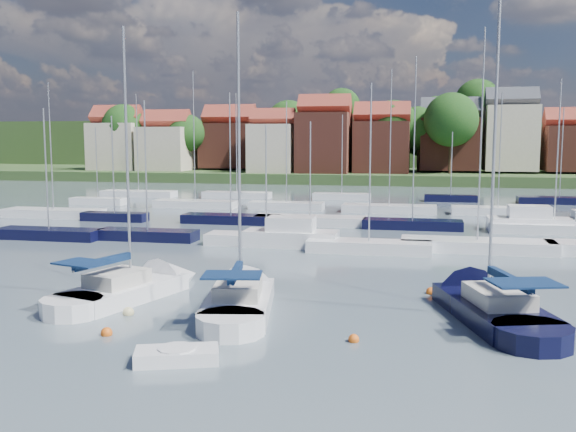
# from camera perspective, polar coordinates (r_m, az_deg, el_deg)

# --- Properties ---
(ground) EXTENTS (260.00, 260.00, 0.00)m
(ground) POSITION_cam_1_polar(r_m,az_deg,el_deg) (67.27, 8.13, -0.04)
(ground) COLOR #485461
(ground) RESTS_ON ground
(sailboat_left) EXTENTS (5.86, 11.16, 14.71)m
(sailboat_left) POSITION_cam_1_polar(r_m,az_deg,el_deg) (34.48, -12.95, -6.24)
(sailboat_left) COLOR white
(sailboat_left) RESTS_ON ground
(sailboat_centre) EXTENTS (4.78, 11.35, 14.99)m
(sailboat_centre) POSITION_cam_1_polar(r_m,az_deg,el_deg) (31.67, -4.10, -7.25)
(sailboat_centre) COLOR white
(sailboat_centre) RESTS_ON ground
(sailboat_navy) EXTENTS (6.53, 12.39, 16.58)m
(sailboat_navy) POSITION_cam_1_polar(r_m,az_deg,el_deg) (31.92, 16.68, -7.43)
(sailboat_navy) COLOR black
(sailboat_navy) RESTS_ON ground
(tender) EXTENTS (3.31, 2.32, 0.65)m
(tender) POSITION_cam_1_polar(r_m,az_deg,el_deg) (24.20, -9.84, -12.13)
(tender) COLOR white
(tender) RESTS_ON ground
(buoy_b) EXTENTS (0.48, 0.48, 0.48)m
(buoy_b) POSITION_cam_1_polar(r_m,az_deg,el_deg) (28.03, -15.82, -10.16)
(buoy_b) COLOR #D85914
(buoy_b) RESTS_ON ground
(buoy_c) EXTENTS (0.53, 0.53, 0.53)m
(buoy_c) POSITION_cam_1_polar(r_m,az_deg,el_deg) (30.88, -14.00, -8.51)
(buoy_c) COLOR beige
(buoy_c) RESTS_ON ground
(buoy_d) EXTENTS (0.44, 0.44, 0.44)m
(buoy_d) POSITION_cam_1_polar(r_m,az_deg,el_deg) (26.32, 5.86, -11.06)
(buoy_d) COLOR #D85914
(buoy_d) RESTS_ON ground
(buoy_e) EXTENTS (0.51, 0.51, 0.51)m
(buoy_e) POSITION_cam_1_polar(r_m,az_deg,el_deg) (34.65, 12.59, -6.77)
(buoy_e) COLOR #D85914
(buoy_e) RESTS_ON ground
(buoy_f) EXTENTS (0.50, 0.50, 0.50)m
(buoy_f) POSITION_cam_1_polar(r_m,az_deg,el_deg) (27.56, 22.79, -10.75)
(buoy_f) COLOR beige
(buoy_f) RESTS_ON ground
(marina_field) EXTENTS (79.62, 41.41, 15.93)m
(marina_field) POSITION_cam_1_polar(r_m,az_deg,el_deg) (62.32, 9.60, -0.22)
(marina_field) COLOR white
(marina_field) RESTS_ON ground
(far_shore_town) EXTENTS (212.46, 90.00, 22.27)m
(far_shore_town) POSITION_cam_1_polar(r_m,az_deg,el_deg) (159.37, 11.14, 5.58)
(far_shore_town) COLOR #344824
(far_shore_town) RESTS_ON ground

